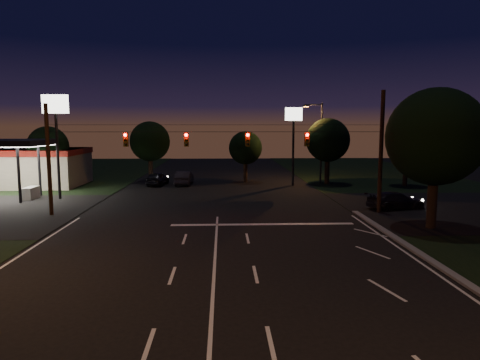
{
  "coord_description": "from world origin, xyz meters",
  "views": [
    {
      "loc": [
        0.41,
        -15.87,
        6.37
      ],
      "look_at": [
        1.49,
        11.06,
        3.0
      ],
      "focal_mm": 32.0,
      "sensor_mm": 36.0,
      "label": 1
    }
  ],
  "objects_px": {
    "tree_right_near": "(435,138)",
    "car_cross": "(396,201)",
    "car_oncoming_b": "(184,178)",
    "utility_pole_right": "(378,213)",
    "car_oncoming_a": "(157,178)"
  },
  "relations": [
    {
      "from": "tree_right_near",
      "to": "car_oncoming_b",
      "type": "distance_m",
      "value": 27.69
    },
    {
      "from": "tree_right_near",
      "to": "car_oncoming_a",
      "type": "distance_m",
      "value": 29.41
    },
    {
      "from": "car_oncoming_a",
      "to": "car_oncoming_b",
      "type": "distance_m",
      "value": 2.9
    },
    {
      "from": "car_oncoming_b",
      "to": "car_cross",
      "type": "bearing_deg",
      "value": 143.52
    },
    {
      "from": "tree_right_near",
      "to": "car_oncoming_a",
      "type": "relative_size",
      "value": 2.04
    },
    {
      "from": "utility_pole_right",
      "to": "tree_right_near",
      "type": "distance_m",
      "value": 7.61
    },
    {
      "from": "utility_pole_right",
      "to": "car_oncoming_a",
      "type": "xyz_separation_m",
      "value": [
        -18.77,
        15.86,
        0.73
      ]
    },
    {
      "from": "tree_right_near",
      "to": "car_cross",
      "type": "bearing_deg",
      "value": 87.4
    },
    {
      "from": "tree_right_near",
      "to": "utility_pole_right",
      "type": "bearing_deg",
      "value": 107.53
    },
    {
      "from": "tree_right_near",
      "to": "car_oncoming_b",
      "type": "relative_size",
      "value": 1.96
    },
    {
      "from": "utility_pole_right",
      "to": "car_oncoming_a",
      "type": "bearing_deg",
      "value": 139.8
    },
    {
      "from": "utility_pole_right",
      "to": "car_oncoming_b",
      "type": "distance_m",
      "value": 22.64
    },
    {
      "from": "car_cross",
      "to": "utility_pole_right",
      "type": "bearing_deg",
      "value": 111.7
    },
    {
      "from": "utility_pole_right",
      "to": "tree_right_near",
      "type": "bearing_deg",
      "value": -72.47
    },
    {
      "from": "utility_pole_right",
      "to": "car_oncoming_b",
      "type": "relative_size",
      "value": 2.01
    }
  ]
}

